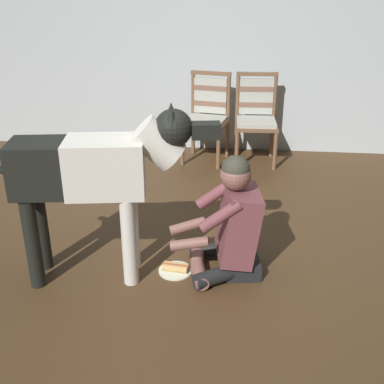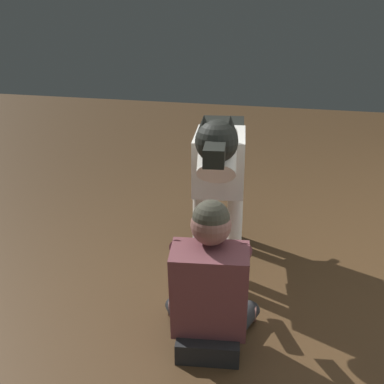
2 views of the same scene
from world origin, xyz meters
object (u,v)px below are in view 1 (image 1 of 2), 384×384
(large_dog, at_px, (97,172))
(hot_dog_on_plate, at_px, (176,268))
(dining_chair_right_of_pair, at_px, (256,114))
(person_sitting_on_floor, at_px, (231,226))
(dining_chair_left_of_pair, at_px, (208,113))

(large_dog, height_order, hot_dog_on_plate, large_dog)
(dining_chair_right_of_pair, bearing_deg, hot_dog_on_plate, -103.92)
(hot_dog_on_plate, bearing_deg, dining_chair_right_of_pair, 76.08)
(dining_chair_right_of_pair, xyz_separation_m, hot_dog_on_plate, (-0.59, -2.39, -0.52))
(hot_dog_on_plate, bearing_deg, person_sitting_on_floor, 8.76)
(dining_chair_left_of_pair, height_order, dining_chair_right_of_pair, same)
(person_sitting_on_floor, bearing_deg, dining_chair_left_of_pair, 98.19)
(dining_chair_right_of_pair, distance_m, large_dog, 2.71)
(dining_chair_left_of_pair, xyz_separation_m, dining_chair_right_of_pair, (0.54, 0.00, 0.00))
(large_dog, bearing_deg, dining_chair_left_of_pair, 77.51)
(dining_chair_left_of_pair, height_order, person_sitting_on_floor, dining_chair_left_of_pair)
(person_sitting_on_floor, height_order, hot_dog_on_plate, person_sitting_on_floor)
(dining_chair_left_of_pair, xyz_separation_m, hot_dog_on_plate, (-0.05, -2.39, -0.52))
(hot_dog_on_plate, bearing_deg, dining_chair_left_of_pair, 88.78)
(dining_chair_right_of_pair, relative_size, hot_dog_on_plate, 3.99)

